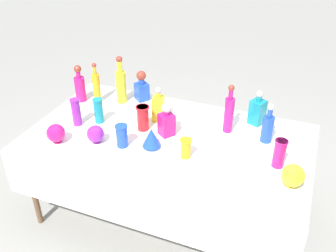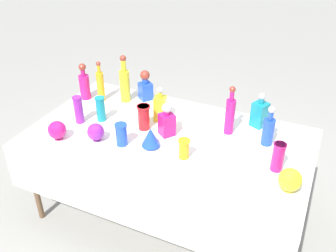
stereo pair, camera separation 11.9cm
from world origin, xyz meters
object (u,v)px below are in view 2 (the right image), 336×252
slender_vase_2 (121,134)px  square_decanter_2 (167,121)px  tall_bottle_4 (268,130)px  slender_vase_5 (144,117)px  tall_bottle_0 (125,83)px  tall_bottle_2 (84,84)px  tall_bottle_1 (230,114)px  fluted_vase_0 (151,137)px  round_bowl_2 (96,132)px  round_bowl_1 (57,130)px  slender_vase_3 (278,156)px  slender_vase_0 (184,148)px  round_bowl_0 (290,180)px  square_decanter_3 (260,113)px  square_decanter_1 (145,87)px  slender_vase_4 (101,108)px  tall_bottle_3 (100,85)px  slender_vase_1 (78,109)px  square_decanter_0 (160,107)px  cardboard_box_behind_left (160,124)px

slender_vase_2 → square_decanter_2: bearing=47.3°
tall_bottle_4 → slender_vase_5: (-0.90, -0.19, -0.02)m
tall_bottle_0 → tall_bottle_2: bearing=-162.7°
tall_bottle_1 → tall_bottle_2: size_ratio=1.18×
tall_bottle_1 → tall_bottle_4: tall_bottle_1 is taller
fluted_vase_0 → slender_vase_5: bearing=128.8°
round_bowl_2 → round_bowl_1: bearing=-159.0°
slender_vase_5 → round_bowl_1: slender_vase_5 is taller
slender_vase_5 → fluted_vase_0: slender_vase_5 is taller
tall_bottle_1 → round_bowl_2: size_ratio=2.88×
tall_bottle_2 → slender_vase_3: size_ratio=1.61×
slender_vase_0 → round_bowl_2: slender_vase_0 is taller
tall_bottle_4 → round_bowl_2: (-1.14, -0.47, -0.05)m
round_bowl_0 → square_decanter_3: bearing=117.2°
fluted_vase_0 → tall_bottle_0: bearing=134.3°
square_decanter_1 → slender_vase_4: bearing=-108.0°
slender_vase_5 → fluted_vase_0: (0.16, -0.19, -0.03)m
tall_bottle_2 → tall_bottle_3: (0.15, 0.03, 0.01)m
slender_vase_1 → round_bowl_1: (-0.00, -0.26, -0.04)m
tall_bottle_1 → square_decanter_0: 0.55m
tall_bottle_1 → cardboard_box_behind_left: (-0.92, 0.72, -0.73)m
square_decanter_0 → slender_vase_5: square_decanter_0 is taller
tall_bottle_2 → cardboard_box_behind_left: 1.06m
square_decanter_3 → fluted_vase_0: bearing=-136.3°
tall_bottle_2 → round_bowl_2: (0.46, -0.51, -0.06)m
slender_vase_1 → fluted_vase_0: bearing=-5.7°
tall_bottle_3 → tall_bottle_2: bearing=-169.4°
square_decanter_0 → slender_vase_2: size_ratio=1.68×
tall_bottle_1 → slender_vase_2: (-0.65, -0.47, -0.07)m
slender_vase_2 → square_decanter_0: bearing=77.1°
slender_vase_4 → fluted_vase_0: slender_vase_4 is taller
square_decanter_1 → slender_vase_0: bearing=-45.7°
tall_bottle_0 → square_decanter_2: size_ratio=1.58×
slender_vase_2 → round_bowl_1: slender_vase_2 is taller
tall_bottle_2 → square_decanter_0: 0.76m
tall_bottle_1 → slender_vase_1: size_ratio=1.74×
tall_bottle_2 → square_decanter_0: bearing=-4.1°
round_bowl_0 → square_decanter_1: bearing=152.8°
square_decanter_3 → slender_vase_2: (-0.83, -0.67, -0.02)m
square_decanter_1 → cardboard_box_behind_left: size_ratio=0.56×
slender_vase_4 → round_bowl_0: slender_vase_4 is taller
square_decanter_0 → round_bowl_2: square_decanter_0 is taller
slender_vase_2 → slender_vase_3: bearing=9.4°
tall_bottle_2 → fluted_vase_0: size_ratio=2.15×
tall_bottle_3 → square_decanter_1: (0.34, 0.18, -0.03)m
round_bowl_1 → slender_vase_0: bearing=10.7°
round_bowl_0 → slender_vase_0: bearing=176.8°
round_bowl_0 → round_bowl_2: bearing=-178.6°
tall_bottle_1 → tall_bottle_3: (-1.15, 0.04, -0.01)m
tall_bottle_3 → square_decanter_3: size_ratio=1.28×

